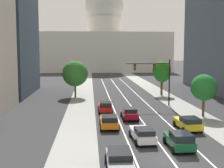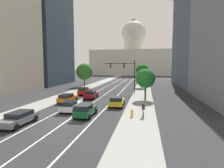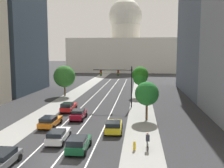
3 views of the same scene
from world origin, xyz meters
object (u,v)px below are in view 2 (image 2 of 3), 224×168
(car_white, at_px, (71,105))
(car_green, at_px, (85,110))
(car_gray, at_px, (19,118))
(car_crimson, at_px, (91,95))
(cyclist, at_px, (143,110))
(street_tree_far_right, at_px, (142,70))
(traffic_signal_mast, at_px, (125,70))
(car_yellow, at_px, (117,101))
(street_tree_mid_right, at_px, (146,78))
(fire_hydrant, at_px, (132,113))
(capitol_building, at_px, (133,58))
(car_orange, at_px, (67,98))
(street_tree_near_right, at_px, (142,73))
(street_tree_near_left, at_px, (84,72))
(car_red, at_px, (85,91))

(car_white, relative_size, car_green, 1.15)
(car_gray, height_order, car_crimson, car_crimson)
(cyclist, relative_size, street_tree_far_right, 0.26)
(traffic_signal_mast, bearing_deg, car_yellow, -88.67)
(car_yellow, distance_m, street_tree_mid_right, 8.29)
(car_gray, height_order, fire_hydrant, car_gray)
(capitol_building, bearing_deg, car_orange, -92.45)
(traffic_signal_mast, bearing_deg, car_gray, -107.85)
(car_gray, xyz_separation_m, street_tree_mid_right, (12.57, 17.11, 3.03))
(car_white, distance_m, traffic_signal_mast, 19.74)
(street_tree_near_right, bearing_deg, street_tree_far_right, 90.28)
(car_green, xyz_separation_m, street_tree_far_right, (6.00, 32.46, 3.90))
(street_tree_near_left, bearing_deg, traffic_signal_mast, -38.15)
(traffic_signal_mast, bearing_deg, car_green, -96.75)
(street_tree_near_left, bearing_deg, fire_hydrant, -62.28)
(capitol_building, xyz_separation_m, traffic_signal_mast, (3.89, -85.74, -6.22))
(capitol_building, distance_m, car_yellow, 100.97)
(cyclist, bearing_deg, street_tree_near_right, -2.04)
(capitol_building, relative_size, street_tree_far_right, 8.11)
(street_tree_mid_right, bearing_deg, car_green, -118.30)
(car_orange, relative_size, car_crimson, 1.13)
(car_red, xyz_separation_m, street_tree_mid_right, (12.57, -3.78, 2.98))
(street_tree_near_left, bearing_deg, car_gray, -82.28)
(street_tree_near_right, bearing_deg, car_white, -106.56)
(car_gray, xyz_separation_m, car_yellow, (8.45, 10.57, 0.04))
(car_red, relative_size, car_yellow, 1.07)
(capitol_building, xyz_separation_m, street_tree_near_right, (7.41, -74.64, -7.21))
(car_crimson, relative_size, street_tree_near_right, 0.73)
(car_white, height_order, traffic_signal_mast, traffic_signal_mast)
(fire_hydrant, bearing_deg, street_tree_near_left, 117.72)
(cyclist, xyz_separation_m, street_tree_far_right, (-0.76, 31.17, 3.86))
(car_white, distance_m, car_yellow, 6.86)
(car_red, relative_size, car_crimson, 1.15)
(car_gray, bearing_deg, fire_hydrant, -64.62)
(capitol_building, distance_m, street_tree_near_right, 75.36)
(fire_hydrant, xyz_separation_m, street_tree_near_left, (-15.86, 30.18, 3.87))
(street_tree_far_right, bearing_deg, car_crimson, -113.26)
(car_crimson, distance_m, traffic_signal_mast, 11.29)
(capitol_building, bearing_deg, car_red, -92.68)
(car_gray, distance_m, car_crimson, 16.40)
(car_crimson, xyz_separation_m, street_tree_near_left, (-7.60, 19.14, 3.57))
(car_gray, relative_size, fire_hydrant, 5.00)
(capitol_building, xyz_separation_m, street_tree_far_right, (7.41, -74.25, -6.54))
(car_gray, relative_size, traffic_signal_mast, 0.63)
(car_gray, relative_size, street_tree_mid_right, 0.83)
(street_tree_near_left, bearing_deg, cyclist, -60.06)
(car_white, relative_size, street_tree_near_right, 0.87)
(capitol_building, height_order, street_tree_near_right, capitol_building)
(traffic_signal_mast, xyz_separation_m, street_tree_mid_right, (4.46, -8.07, -1.26))
(fire_hydrant, relative_size, street_tree_far_right, 0.14)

